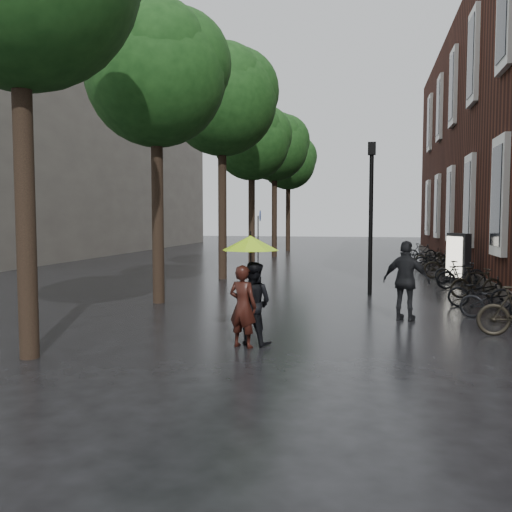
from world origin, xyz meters
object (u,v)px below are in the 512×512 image
(parked_bicycles, at_px, (450,269))
(ad_lightbox, at_px, (458,258))
(person_black, at_px, (253,303))
(lamp_post, at_px, (371,203))
(pedestrian_walking, at_px, (406,281))
(person_burgundy, at_px, (243,306))

(parked_bicycles, distance_m, ad_lightbox, 0.86)
(person_black, height_order, lamp_post, lamp_post)
(person_black, height_order, pedestrian_walking, pedestrian_walking)
(pedestrian_walking, xyz_separation_m, lamp_post, (-0.80, 4.05, 1.88))
(person_burgundy, height_order, pedestrian_walking, pedestrian_walking)
(person_black, height_order, parked_bicycles, person_black)
(person_burgundy, relative_size, lamp_post, 0.33)
(person_burgundy, xyz_separation_m, parked_bicycles, (5.21, 11.62, -0.30))
(parked_bicycles, xyz_separation_m, lamp_post, (-2.92, -4.31, 2.35))
(person_black, xyz_separation_m, lamp_post, (2.16, 7.04, 2.03))
(pedestrian_walking, xyz_separation_m, ad_lightbox, (2.30, 7.65, -0.01))
(person_black, bearing_deg, lamp_post, -90.67)
(person_black, relative_size, parked_bicycles, 0.08)
(pedestrian_walking, xyz_separation_m, parked_bicycles, (2.13, 8.36, -0.46))
(pedestrian_walking, height_order, lamp_post, lamp_post)
(ad_lightbox, height_order, lamp_post, lamp_post)
(pedestrian_walking, relative_size, parked_bicycles, 0.09)
(pedestrian_walking, bearing_deg, ad_lightbox, -86.52)
(lamp_post, bearing_deg, pedestrian_walking, -78.88)
(pedestrian_walking, distance_m, parked_bicycles, 8.64)
(pedestrian_walking, distance_m, ad_lightbox, 7.99)
(person_black, bearing_deg, pedestrian_walking, -118.32)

